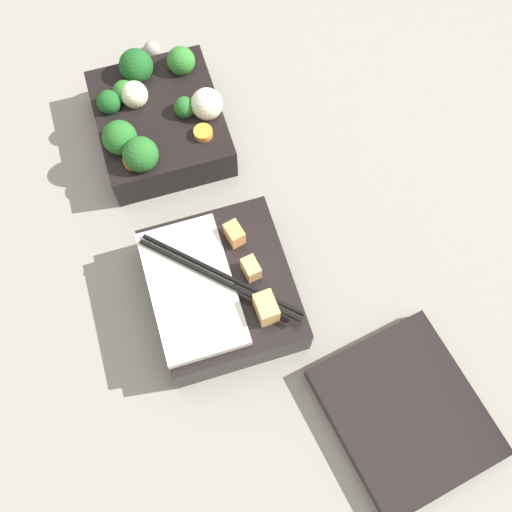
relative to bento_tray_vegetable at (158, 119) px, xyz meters
name	(u,v)px	position (x,y,z in m)	size (l,w,h in m)	color
ground_plane	(188,218)	(0.13, 0.00, -0.03)	(3.00, 3.00, 0.00)	gray
bento_tray_vegetable	(158,119)	(0.00, 0.00, 0.00)	(0.17, 0.15, 0.08)	black
bento_tray_rice	(220,289)	(0.24, 0.01, 0.00)	(0.17, 0.15, 0.08)	black
bento_lid	(405,412)	(0.42, 0.16, -0.02)	(0.17, 0.15, 0.02)	black
pebble_0	(152,49)	(-0.14, 0.02, -0.03)	(0.02, 0.02, 0.02)	gray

